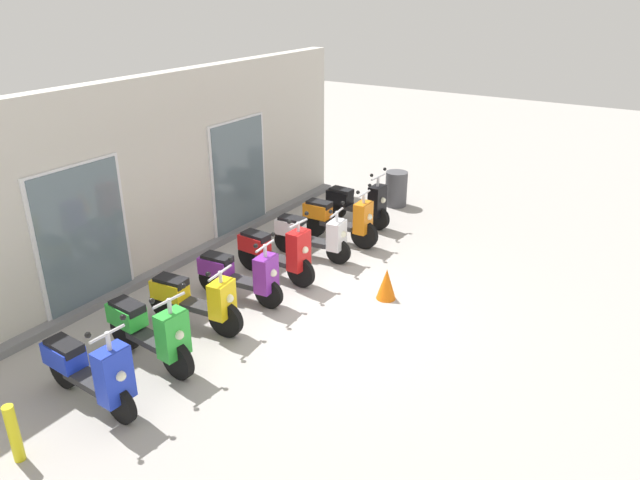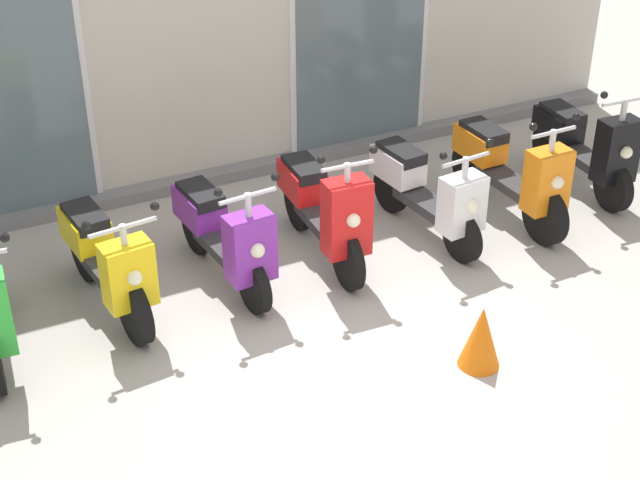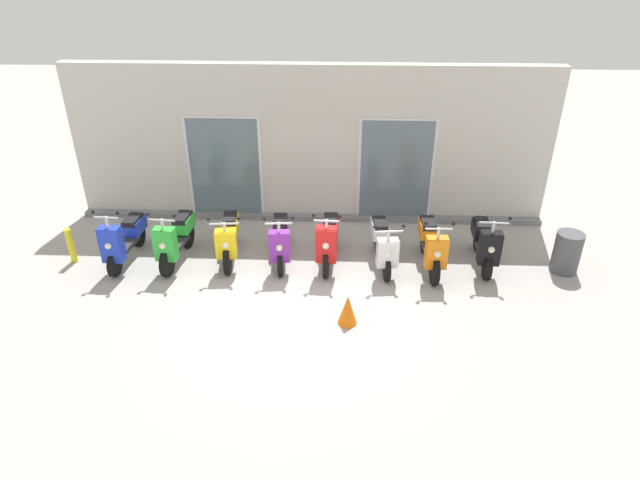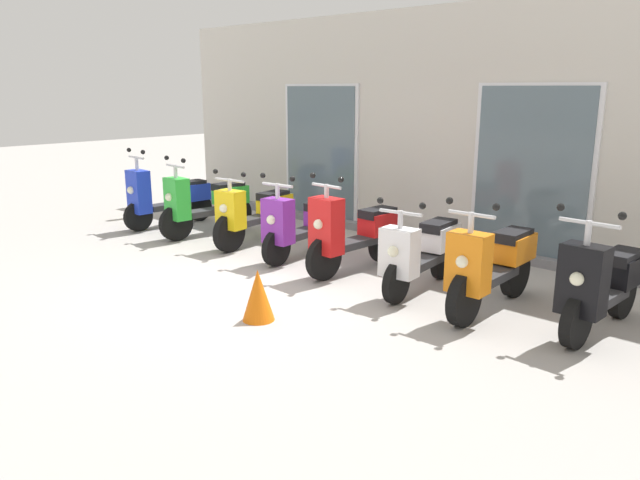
% 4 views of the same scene
% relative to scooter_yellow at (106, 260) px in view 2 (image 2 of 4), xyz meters
% --- Properties ---
extents(ground_plane, '(40.00, 40.00, 0.00)m').
position_rel_scooter_yellow_xyz_m(ground_plane, '(1.46, -1.30, -0.46)').
color(ground_plane, '#A8A39E').
extents(storefront_facade, '(10.15, 0.50, 3.34)m').
position_rel_scooter_yellow_xyz_m(storefront_facade, '(1.46, 1.99, 1.15)').
color(storefront_facade, beige).
rests_on(storefront_facade, ground_plane).
extents(scooter_yellow, '(0.60, 1.62, 1.14)m').
position_rel_scooter_yellow_xyz_m(scooter_yellow, '(0.00, 0.00, 0.00)').
color(scooter_yellow, black).
rests_on(scooter_yellow, ground_plane).
extents(scooter_purple, '(0.56, 1.57, 1.18)m').
position_rel_scooter_yellow_xyz_m(scooter_purple, '(1.00, -0.03, 0.01)').
color(scooter_purple, black).
rests_on(scooter_purple, ground_plane).
extents(scooter_red, '(0.53, 1.64, 1.27)m').
position_rel_scooter_yellow_xyz_m(scooter_red, '(1.92, -0.07, 0.05)').
color(scooter_red, black).
rests_on(scooter_red, ground_plane).
extents(scooter_white, '(0.57, 1.55, 1.12)m').
position_rel_scooter_yellow_xyz_m(scooter_white, '(2.95, -0.12, 0.01)').
color(scooter_white, black).
rests_on(scooter_white, ground_plane).
extents(scooter_orange, '(0.54, 1.69, 1.23)m').
position_rel_scooter_yellow_xyz_m(scooter_orange, '(3.84, -0.18, 0.02)').
color(scooter_orange, black).
rests_on(scooter_orange, ground_plane).
extents(scooter_black, '(0.59, 1.54, 1.26)m').
position_rel_scooter_yellow_xyz_m(scooter_black, '(4.86, -0.03, 0.02)').
color(scooter_black, black).
rests_on(scooter_black, ground_plane).
extents(traffic_cone, '(0.32, 0.32, 0.52)m').
position_rel_scooter_yellow_xyz_m(traffic_cone, '(2.29, -1.98, -0.20)').
color(traffic_cone, orange).
rests_on(traffic_cone, ground_plane).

